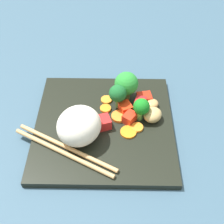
% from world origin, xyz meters
% --- Properties ---
extents(ground_plane, '(1.10, 1.10, 0.02)m').
position_xyz_m(ground_plane, '(0.00, 0.00, -0.01)').
color(ground_plane, '#345165').
extents(square_plate, '(0.28, 0.28, 0.01)m').
position_xyz_m(square_plate, '(0.00, 0.00, 0.01)').
color(square_plate, black).
rests_on(square_plate, ground_plane).
extents(rice_mound, '(0.11, 0.11, 0.07)m').
position_xyz_m(rice_mound, '(0.04, -0.04, 0.05)').
color(rice_mound, white).
rests_on(rice_mound, square_plate).
extents(broccoli_floret_0, '(0.04, 0.04, 0.06)m').
position_xyz_m(broccoli_floret_0, '(-0.05, 0.02, 0.05)').
color(broccoli_floret_0, '#608F44').
rests_on(broccoli_floret_0, square_plate).
extents(broccoli_floret_1, '(0.03, 0.03, 0.05)m').
position_xyz_m(broccoli_floret_1, '(-0.02, 0.07, 0.04)').
color(broccoli_floret_1, '#66A848').
rests_on(broccoli_floret_1, square_plate).
extents(broccoli_floret_2, '(0.05, 0.05, 0.06)m').
position_xyz_m(broccoli_floret_2, '(-0.07, 0.04, 0.05)').
color(broccoli_floret_2, '#68AF53').
rests_on(broccoli_floret_2, square_plate).
extents(carrot_slice_0, '(0.04, 0.04, 0.00)m').
position_xyz_m(carrot_slice_0, '(0.02, 0.05, 0.02)').
color(carrot_slice_0, orange).
rests_on(carrot_slice_0, square_plate).
extents(carrot_slice_1, '(0.04, 0.04, 0.01)m').
position_xyz_m(carrot_slice_1, '(-0.02, 0.03, 0.02)').
color(carrot_slice_1, orange).
rests_on(carrot_slice_1, square_plate).
extents(carrot_slice_2, '(0.03, 0.03, 0.00)m').
position_xyz_m(carrot_slice_2, '(-0.06, 0.00, 0.02)').
color(carrot_slice_2, orange).
rests_on(carrot_slice_2, square_plate).
extents(carrot_slice_3, '(0.02, 0.02, 0.01)m').
position_xyz_m(carrot_slice_3, '(-0.04, 0.00, 0.02)').
color(carrot_slice_3, orange).
rests_on(carrot_slice_3, square_plate).
extents(carrot_slice_4, '(0.03, 0.03, 0.00)m').
position_xyz_m(carrot_slice_4, '(0.01, 0.06, 0.02)').
color(carrot_slice_4, orange).
rests_on(carrot_slice_4, square_plate).
extents(pepper_chunk_0, '(0.03, 0.03, 0.02)m').
position_xyz_m(pepper_chunk_0, '(0.01, 0.00, 0.02)').
color(pepper_chunk_0, red).
rests_on(pepper_chunk_0, square_plate).
extents(pepper_chunk_1, '(0.03, 0.03, 0.02)m').
position_xyz_m(pepper_chunk_1, '(-0.07, 0.08, 0.02)').
color(pepper_chunk_1, red).
rests_on(pepper_chunk_1, square_plate).
extents(pepper_chunk_2, '(0.03, 0.03, 0.02)m').
position_xyz_m(pepper_chunk_2, '(-0.01, 0.05, 0.02)').
color(pepper_chunk_2, red).
rests_on(pepper_chunk_2, square_plate).
extents(pepper_chunk_3, '(0.03, 0.03, 0.02)m').
position_xyz_m(pepper_chunk_3, '(-0.03, 0.04, 0.02)').
color(pepper_chunk_3, red).
rests_on(pepper_chunk_3, square_plate).
extents(pepper_chunk_4, '(0.03, 0.03, 0.02)m').
position_xyz_m(pepper_chunk_4, '(-0.04, 0.07, 0.02)').
color(pepper_chunk_4, red).
rests_on(pepper_chunk_4, square_plate).
extents(chicken_piece_0, '(0.04, 0.04, 0.02)m').
position_xyz_m(chicken_piece_0, '(-0.05, 0.09, 0.02)').
color(chicken_piece_0, tan).
rests_on(chicken_piece_0, square_plate).
extents(chicken_piece_1, '(0.05, 0.05, 0.03)m').
position_xyz_m(chicken_piece_1, '(-0.02, 0.09, 0.03)').
color(chicken_piece_1, tan).
rests_on(chicken_piece_1, square_plate).
extents(chopstick_pair, '(0.11, 0.20, 0.01)m').
position_xyz_m(chopstick_pair, '(0.07, -0.07, 0.02)').
color(chopstick_pair, tan).
rests_on(chopstick_pair, square_plate).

